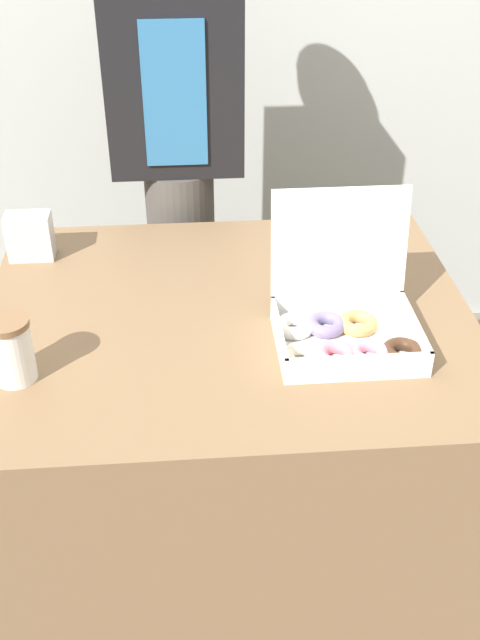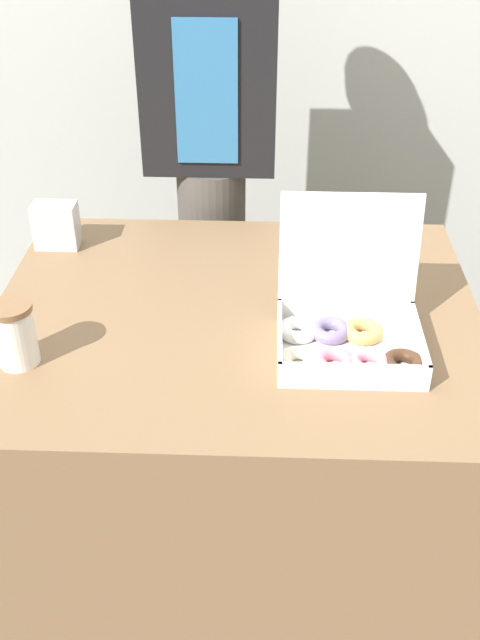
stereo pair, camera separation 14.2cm
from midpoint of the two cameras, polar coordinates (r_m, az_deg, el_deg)
The scene contains 6 objects.
ground_plane at distance 2.11m, azimuth 1.76°, elevation -17.46°, with size 14.00×14.00×0.00m, color #665B51.
table at distance 1.82m, azimuth 1.97°, elevation -9.76°, with size 1.03×0.87×0.78m.
donut_box at distance 1.47m, azimuth 10.78°, elevation -0.97°, with size 0.30×0.26×0.28m.
coffee_cup at distance 1.44m, azimuth -14.14°, elevation -1.12°, with size 0.08×0.08×0.13m.
napkin_holder at distance 1.85m, azimuth -11.71°, elevation 7.01°, with size 0.10×0.06×0.11m.
person_customer at distance 2.03m, azimuth -0.24°, elevation 13.22°, with size 0.34×0.21×1.64m.
Camera 2 is at (0.06, -1.32, 1.64)m, focal length 42.00 mm.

